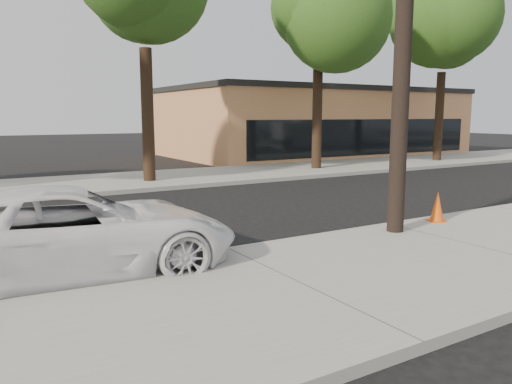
# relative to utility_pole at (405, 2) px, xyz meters

# --- Properties ---
(ground) EXTENTS (120.00, 120.00, 0.00)m
(ground) POSITION_rel_utility_pole_xyz_m (-3.60, 2.70, -4.70)
(ground) COLOR black
(ground) RESTS_ON ground
(near_sidewalk) EXTENTS (90.00, 4.40, 0.15)m
(near_sidewalk) POSITION_rel_utility_pole_xyz_m (-3.60, -1.60, -4.62)
(near_sidewalk) COLOR gray
(near_sidewalk) RESTS_ON ground
(far_sidewalk) EXTENTS (90.00, 5.00, 0.15)m
(far_sidewalk) POSITION_rel_utility_pole_xyz_m (-3.60, 11.20, -4.62)
(far_sidewalk) COLOR gray
(far_sidewalk) RESTS_ON ground
(curb_near) EXTENTS (90.00, 0.12, 0.16)m
(curb_near) POSITION_rel_utility_pole_xyz_m (-3.60, 0.60, -4.62)
(curb_near) COLOR #9E9B93
(curb_near) RESTS_ON ground
(building_main) EXTENTS (18.00, 10.00, 4.00)m
(building_main) POSITION_rel_utility_pole_xyz_m (12.40, 18.70, -2.70)
(building_main) COLOR tan
(building_main) RESTS_ON ground
(utility_pole) EXTENTS (1.40, 0.34, 9.00)m
(utility_pole) POSITION_rel_utility_pole_xyz_m (0.00, 0.00, 0.00)
(utility_pole) COLOR black
(utility_pole) RESTS_ON near_sidewalk
(tree_d) EXTENTS (4.50, 4.35, 8.75)m
(tree_d) POSITION_rel_utility_pole_xyz_m (6.60, 10.65, 1.67)
(tree_d) COLOR black
(tree_d) RESTS_ON far_sidewalk
(tree_e) EXTENTS (4.80, 4.65, 9.25)m
(tree_e) POSITION_rel_utility_pole_xyz_m (14.61, 10.44, 2.00)
(tree_e) COLOR black
(tree_e) RESTS_ON far_sidewalk
(police_cruiser) EXTENTS (5.39, 2.87, 1.44)m
(police_cruiser) POSITION_rel_utility_pole_xyz_m (-6.22, 0.90, -3.98)
(police_cruiser) COLOR white
(police_cruiser) RESTS_ON ground
(traffic_cone) EXTENTS (0.43, 0.43, 0.68)m
(traffic_cone) POSITION_rel_utility_pole_xyz_m (1.55, 0.20, -4.22)
(traffic_cone) COLOR #FA590D
(traffic_cone) RESTS_ON near_sidewalk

